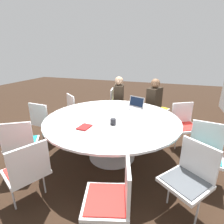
{
  "coord_description": "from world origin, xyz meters",
  "views": [
    {
      "loc": [
        2.52,
        0.87,
        1.75
      ],
      "look_at": [
        0.0,
        0.0,
        0.82
      ],
      "focal_mm": 28.0,
      "sensor_mm": 36.0,
      "label": 1
    }
  ],
  "objects_px": {
    "chair_8": "(205,149)",
    "spiral_notebook": "(84,127)",
    "chair_1": "(117,102)",
    "coffee_cup": "(113,122)",
    "chair_6": "(113,195)",
    "person_0": "(155,101)",
    "chair_3": "(45,119)",
    "person_1": "(119,97)",
    "chair_0": "(156,106)",
    "handbag": "(22,147)",
    "laptop": "(135,105)",
    "chair_7": "(190,175)",
    "chair_9": "(185,122)",
    "chair_5": "(27,169)",
    "chair_4": "(20,141)",
    "chair_2": "(77,109)"
  },
  "relations": [
    {
      "from": "chair_0",
      "to": "chair_1",
      "type": "height_order",
      "value": "same"
    },
    {
      "from": "coffee_cup",
      "to": "chair_6",
      "type": "bearing_deg",
      "value": 18.85
    },
    {
      "from": "spiral_notebook",
      "to": "handbag",
      "type": "height_order",
      "value": "spiral_notebook"
    },
    {
      "from": "chair_4",
      "to": "laptop",
      "type": "relative_size",
      "value": 2.2
    },
    {
      "from": "chair_2",
      "to": "laptop",
      "type": "distance_m",
      "value": 1.42
    },
    {
      "from": "chair_2",
      "to": "chair_6",
      "type": "distance_m",
      "value": 2.67
    },
    {
      "from": "person_0",
      "to": "handbag",
      "type": "xyz_separation_m",
      "value": [
        1.82,
        -2.09,
        -0.56
      ]
    },
    {
      "from": "chair_1",
      "to": "chair_4",
      "type": "xyz_separation_m",
      "value": [
        2.45,
        -0.71,
        0.0
      ]
    },
    {
      "from": "chair_8",
      "to": "laptop",
      "type": "height_order",
      "value": "laptop"
    },
    {
      "from": "chair_3",
      "to": "chair_9",
      "type": "xyz_separation_m",
      "value": [
        -0.73,
        2.57,
        0.0
      ]
    },
    {
      "from": "chair_9",
      "to": "person_0",
      "type": "xyz_separation_m",
      "value": [
        -0.59,
        -0.63,
        0.2
      ]
    },
    {
      "from": "chair_0",
      "to": "chair_5",
      "type": "bearing_deg",
      "value": 0.09
    },
    {
      "from": "chair_1",
      "to": "spiral_notebook",
      "type": "xyz_separation_m",
      "value": [
        2.14,
        0.19,
        0.23
      ]
    },
    {
      "from": "chair_6",
      "to": "person_1",
      "type": "relative_size",
      "value": 0.71
    },
    {
      "from": "chair_0",
      "to": "chair_3",
      "type": "distance_m",
      "value": 2.51
    },
    {
      "from": "chair_7",
      "to": "spiral_notebook",
      "type": "bearing_deg",
      "value": 25.44
    },
    {
      "from": "chair_1",
      "to": "person_0",
      "type": "xyz_separation_m",
      "value": [
        0.29,
        0.98,
        0.2
      ]
    },
    {
      "from": "chair_3",
      "to": "person_1",
      "type": "distance_m",
      "value": 1.78
    },
    {
      "from": "chair_5",
      "to": "chair_8",
      "type": "distance_m",
      "value": 2.26
    },
    {
      "from": "person_1",
      "to": "laptop",
      "type": "relative_size",
      "value": 3.12
    },
    {
      "from": "person_0",
      "to": "coffee_cup",
      "type": "distance_m",
      "value": 1.67
    },
    {
      "from": "chair_1",
      "to": "chair_7",
      "type": "height_order",
      "value": "same"
    },
    {
      "from": "chair_1",
      "to": "chair_3",
      "type": "height_order",
      "value": "same"
    },
    {
      "from": "chair_7",
      "to": "laptop",
      "type": "xyz_separation_m",
      "value": [
        -1.42,
        -0.91,
        0.28
      ]
    },
    {
      "from": "chair_0",
      "to": "chair_6",
      "type": "bearing_deg",
      "value": 19.61
    },
    {
      "from": "chair_2",
      "to": "chair_7",
      "type": "relative_size",
      "value": 1.0
    },
    {
      "from": "spiral_notebook",
      "to": "chair_2",
      "type": "bearing_deg",
      "value": -145.66
    },
    {
      "from": "chair_3",
      "to": "chair_2",
      "type": "bearing_deg",
      "value": 75.71
    },
    {
      "from": "chair_0",
      "to": "chair_7",
      "type": "distance_m",
      "value": 2.48
    },
    {
      "from": "laptop",
      "to": "chair_3",
      "type": "bearing_deg",
      "value": -138.96
    },
    {
      "from": "chair_8",
      "to": "person_1",
      "type": "xyz_separation_m",
      "value": [
        -1.59,
        -1.69,
        0.2
      ]
    },
    {
      "from": "chair_0",
      "to": "chair_7",
      "type": "xyz_separation_m",
      "value": [
        2.4,
        0.6,
        0.0
      ]
    },
    {
      "from": "person_1",
      "to": "chair_6",
      "type": "bearing_deg",
      "value": 3.13
    },
    {
      "from": "person_0",
      "to": "spiral_notebook",
      "type": "bearing_deg",
      "value": -1.67
    },
    {
      "from": "chair_8",
      "to": "laptop",
      "type": "relative_size",
      "value": 2.2
    },
    {
      "from": "chair_2",
      "to": "laptop",
      "type": "bearing_deg",
      "value": 30.52
    },
    {
      "from": "person_1",
      "to": "laptop",
      "type": "height_order",
      "value": "person_1"
    },
    {
      "from": "handbag",
      "to": "chair_6",
      "type": "bearing_deg",
      "value": 67.03
    },
    {
      "from": "chair_5",
      "to": "chair_6",
      "type": "distance_m",
      "value": 1.04
    },
    {
      "from": "chair_1",
      "to": "chair_3",
      "type": "bearing_deg",
      "value": -43.49
    },
    {
      "from": "chair_6",
      "to": "chair_8",
      "type": "xyz_separation_m",
      "value": [
        -1.16,
        0.92,
        0.0
      ]
    },
    {
      "from": "chair_1",
      "to": "coffee_cup",
      "type": "relative_size",
      "value": 9.45
    },
    {
      "from": "chair_6",
      "to": "chair_7",
      "type": "height_order",
      "value": "same"
    },
    {
      "from": "chair_8",
      "to": "chair_9",
      "type": "relative_size",
      "value": 1.0
    },
    {
      "from": "chair_2",
      "to": "chair_9",
      "type": "bearing_deg",
      "value": 37.07
    },
    {
      "from": "chair_3",
      "to": "chair_8",
      "type": "relative_size",
      "value": 1.0
    },
    {
      "from": "coffee_cup",
      "to": "chair_0",
      "type": "bearing_deg",
      "value": 166.52
    },
    {
      "from": "chair_7",
      "to": "chair_8",
      "type": "xyz_separation_m",
      "value": [
        -0.64,
        0.24,
        0.0
      ]
    },
    {
      "from": "chair_8",
      "to": "spiral_notebook",
      "type": "relative_size",
      "value": 3.83
    },
    {
      "from": "chair_9",
      "to": "handbag",
      "type": "relative_size",
      "value": 2.35
    }
  ]
}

